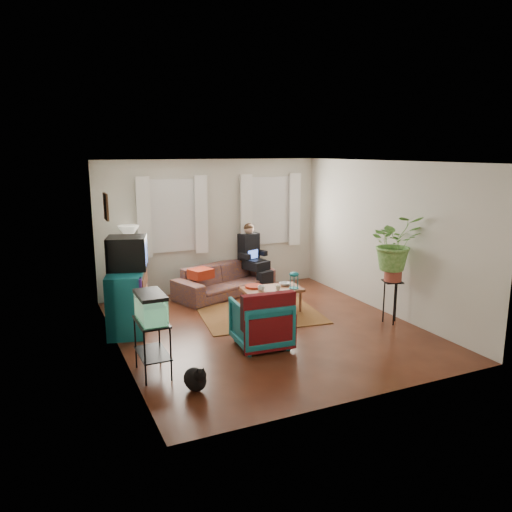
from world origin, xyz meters
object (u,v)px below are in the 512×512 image
aquarium_stand (153,348)px  armchair (261,320)px  dresser (127,301)px  coffee_table (272,300)px  side_table (131,282)px  plant_stand (391,302)px  sofa (225,275)px

aquarium_stand → armchair: armchair is taller
dresser → aquarium_stand: (-0.01, -1.73, -0.13)m
armchair → coffee_table: size_ratio=0.75×
armchair → coffee_table: bearing=-118.1°
side_table → dresser: (-0.34, -1.49, 0.10)m
dresser → armchair: bearing=-25.7°
aquarium_stand → plant_stand: plant_stand is taller
sofa → armchair: bearing=-119.7°
armchair → aquarium_stand: bearing=13.9°
dresser → coffee_table: dresser is taller
sofa → dresser: 2.40m
coffee_table → armchair: bearing=-116.6°
sofa → plant_stand: size_ratio=2.87×
side_table → plant_stand: 4.65m
dresser → plant_stand: size_ratio=1.50×
sofa → aquarium_stand: sofa is taller
sofa → coffee_table: bearing=-93.8°
plant_stand → coffee_table: bearing=138.6°
dresser → coffee_table: bearing=13.6°
sofa → dresser: (-2.08, -1.20, 0.08)m
sofa → plant_stand: sofa is taller
dresser → sofa: bearing=46.0°
dresser → aquarium_stand: size_ratio=1.52×
dresser → coffee_table: 2.47m
dresser → plant_stand: 4.21m
aquarium_stand → armchair: (1.63, 0.29, 0.03)m
side_table → aquarium_stand: side_table is taller
side_table → plant_stand: side_table is taller
dresser → coffee_table: (2.45, -0.10, -0.27)m
armchair → sofa: bearing=-96.0°
side_table → armchair: armchair is taller
side_table → plant_stand: bearing=-39.0°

